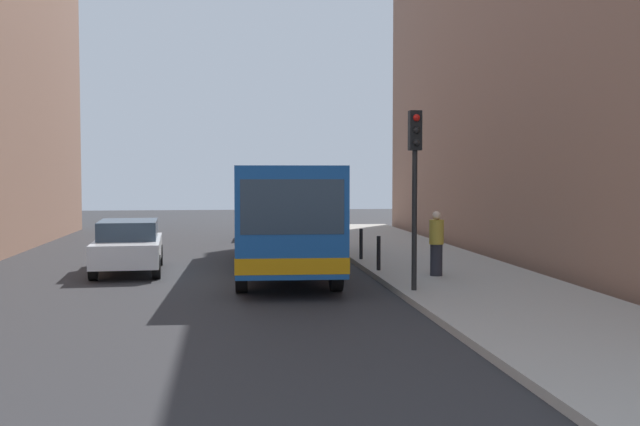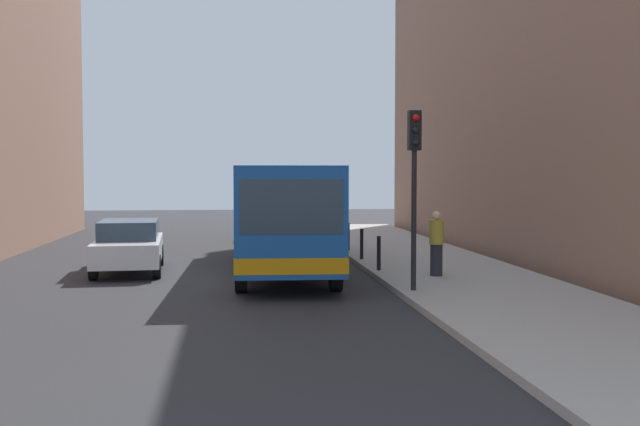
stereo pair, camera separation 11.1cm
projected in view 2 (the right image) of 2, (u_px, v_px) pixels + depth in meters
ground_plane at (255, 283)px, 19.64m from camera, size 80.00×80.00×0.00m
sidewalk at (458, 277)px, 20.26m from camera, size 4.40×40.00×0.15m
bus at (283, 211)px, 22.09m from camera, size 2.88×11.10×3.00m
car_beside_bus at (129, 245)px, 21.78m from camera, size 2.09×4.51×1.48m
car_behind_bus at (271, 220)px, 33.16m from camera, size 2.06×4.49×1.48m
traffic_light at (414, 166)px, 17.29m from camera, size 0.28×0.33×4.10m
bollard_near at (379, 253)px, 21.02m from camera, size 0.11×0.11×0.95m
bollard_mid at (362, 244)px, 23.77m from camera, size 0.11×0.11×0.95m
bollard_far at (348, 237)px, 26.53m from camera, size 0.11×0.11×0.95m
pedestrian_near_signal at (436, 244)px, 19.88m from camera, size 0.38×0.38×1.69m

